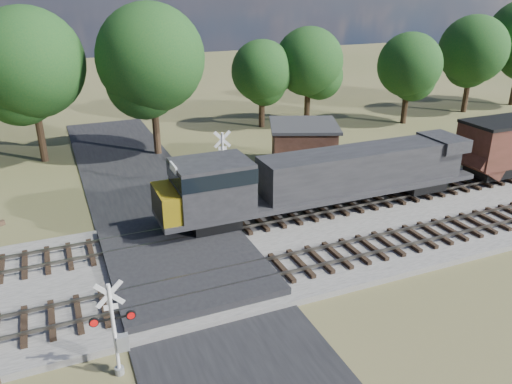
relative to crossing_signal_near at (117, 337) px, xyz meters
name	(u,v)px	position (x,y,z in m)	size (l,w,h in m)	color
ground	(187,272)	(3.90, 5.60, -1.57)	(160.00, 160.00, 0.00)	#4F552D
ballast_bed	(360,227)	(13.90, 6.10, -1.42)	(140.00, 10.00, 0.30)	gray
road	(187,271)	(3.90, 5.60, -1.53)	(7.00, 60.00, 0.08)	black
crossing_panel	(184,261)	(3.90, 6.10, -1.25)	(7.00, 9.00, 0.62)	#262628
track_near	(264,271)	(7.02, 3.60, -1.15)	(140.00, 2.60, 0.33)	black
track_far	(227,226)	(7.02, 8.60, -1.15)	(140.00, 2.60, 0.33)	black
crossing_signal_near	(117,337)	(0.00, 0.00, 0.00)	(1.52, 0.33, 3.76)	silver
crossing_signal_far	(222,170)	(8.51, 13.62, 0.23)	(1.74, 0.40, 4.32)	silver
equipment_shed	(303,145)	(15.86, 16.54, 0.10)	(6.32, 6.32, 3.30)	#3F261B
treeline	(192,61)	(10.30, 25.70, 5.29)	(81.98, 12.36, 11.84)	black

